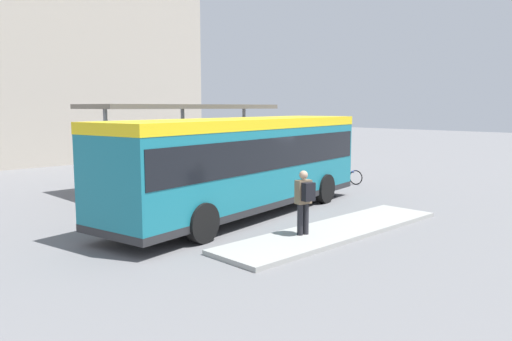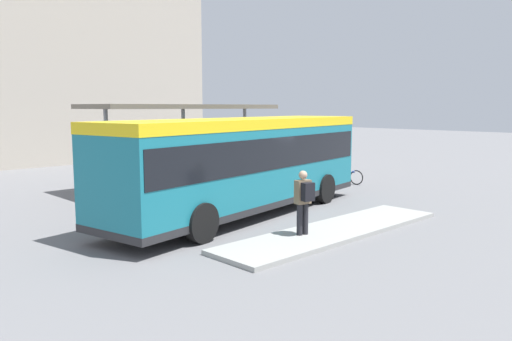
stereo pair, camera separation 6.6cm
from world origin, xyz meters
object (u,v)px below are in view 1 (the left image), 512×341
Objects in this scene: city_bus at (244,159)px; pedestrian_waiting at (304,198)px; bicycle_blue at (347,176)px; bicycle_yellow at (333,174)px.

city_bus is 3.49m from pedestrian_waiting.
city_bus is 6.46× the size of pedestrian_waiting.
pedestrian_waiting is at bearing -115.97° from city_bus.
bicycle_blue is at bearing -48.88° from pedestrian_waiting.
city_bus is 8.03m from bicycle_blue.
city_bus is 6.99× the size of bicycle_yellow.
pedestrian_waiting is 10.46m from bicycle_yellow.
pedestrian_waiting is 1.11× the size of bicycle_blue.
bicycle_yellow is (0.09, 0.82, 0.01)m from bicycle_blue.
city_bus reaches higher than pedestrian_waiting.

